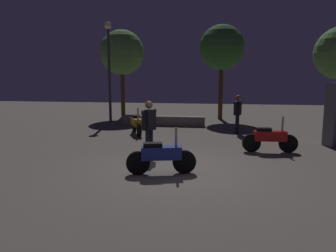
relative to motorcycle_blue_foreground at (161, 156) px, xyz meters
The scene contains 10 objects.
ground_plane 0.69m from the motorcycle_blue_foreground, 46.26° to the left, with size 40.00×40.00×0.00m, color #605951.
motorcycle_blue_foreground is the anchor object (origin of this frame).
motorcycle_red_parked_left 3.93m from the motorcycle_blue_foreground, 42.89° to the left, with size 1.66×0.37×1.11m.
motorcycle_orange_parked_right 5.36m from the motorcycle_blue_foreground, 111.00° to the left, with size 0.80×1.54×1.11m.
person_rider_beside 1.75m from the motorcycle_blue_foreground, 112.10° to the left, with size 0.37×0.64×1.62m.
person_bystander_far 6.28m from the motorcycle_blue_foreground, 70.56° to the left, with size 0.34×0.65×1.56m.
streetlamp_near 9.86m from the motorcycle_blue_foreground, 116.52° to the left, with size 0.36×0.36×5.00m.
tree_center_bg 11.64m from the motorcycle_blue_foreground, 111.69° to the left, with size 2.50×2.50×4.91m.
tree_right_bg 10.97m from the motorcycle_blue_foreground, 82.25° to the left, with size 2.39×2.39×5.05m.
planter_wall_low 7.69m from the motorcycle_blue_foreground, 99.69° to the left, with size 3.96×0.50×0.45m.
Camera 1 is at (0.94, -7.50, 2.27)m, focal length 33.71 mm.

